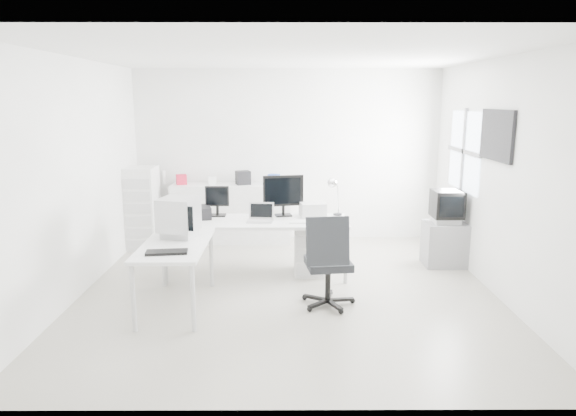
{
  "coord_description": "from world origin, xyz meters",
  "views": [
    {
      "loc": [
        -0.02,
        -6.0,
        2.31
      ],
      "look_at": [
        0.0,
        0.2,
        1.0
      ],
      "focal_mm": 32.0,
      "sensor_mm": 36.0,
      "label": 1
    }
  ],
  "objects_px": {
    "inkjet_printer": "(194,213)",
    "office_chair": "(328,259)",
    "tv_cabinet": "(444,244)",
    "lcd_monitor_large": "(283,195)",
    "main_desk": "(257,247)",
    "crt_tv": "(447,207)",
    "sideboard": "(232,213)",
    "side_desk": "(177,275)",
    "lcd_monitor_small": "(217,202)",
    "crt_monitor": "(179,219)",
    "filing_cabinet": "(143,208)",
    "laptop": "(260,213)",
    "laser_printer": "(313,209)",
    "drawer_pedestal": "(309,252)"
  },
  "relations": [
    {
      "from": "lcd_monitor_large",
      "to": "laser_printer",
      "type": "relative_size",
      "value": 1.72
    },
    {
      "from": "crt_monitor",
      "to": "main_desk",
      "type": "bearing_deg",
      "value": 58.46
    },
    {
      "from": "laser_printer",
      "to": "filing_cabinet",
      "type": "height_order",
      "value": "filing_cabinet"
    },
    {
      "from": "crt_monitor",
      "to": "office_chair",
      "type": "distance_m",
      "value": 1.78
    },
    {
      "from": "lcd_monitor_large",
      "to": "laser_printer",
      "type": "bearing_deg",
      "value": -15.62
    },
    {
      "from": "inkjet_printer",
      "to": "laser_printer",
      "type": "bearing_deg",
      "value": -10.33
    },
    {
      "from": "office_chair",
      "to": "laptop",
      "type": "bearing_deg",
      "value": 122.98
    },
    {
      "from": "inkjet_printer",
      "to": "office_chair",
      "type": "relative_size",
      "value": 0.4
    },
    {
      "from": "tv_cabinet",
      "to": "filing_cabinet",
      "type": "height_order",
      "value": "filing_cabinet"
    },
    {
      "from": "inkjet_printer",
      "to": "filing_cabinet",
      "type": "distance_m",
      "value": 1.58
    },
    {
      "from": "side_desk",
      "to": "inkjet_printer",
      "type": "distance_m",
      "value": 1.28
    },
    {
      "from": "inkjet_printer",
      "to": "crt_monitor",
      "type": "xyz_separation_m",
      "value": [
        0.0,
        -0.95,
        0.13
      ]
    },
    {
      "from": "side_desk",
      "to": "lcd_monitor_small",
      "type": "xyz_separation_m",
      "value": [
        0.3,
        1.35,
        0.58
      ]
    },
    {
      "from": "laser_printer",
      "to": "inkjet_printer",
      "type": "bearing_deg",
      "value": 175.22
    },
    {
      "from": "crt_tv",
      "to": "lcd_monitor_small",
      "type": "bearing_deg",
      "value": -177.69
    },
    {
      "from": "side_desk",
      "to": "tv_cabinet",
      "type": "height_order",
      "value": "side_desk"
    },
    {
      "from": "drawer_pedestal",
      "to": "tv_cabinet",
      "type": "xyz_separation_m",
      "value": [
        1.93,
        0.33,
        0.01
      ]
    },
    {
      "from": "filing_cabinet",
      "to": "lcd_monitor_large",
      "type": "bearing_deg",
      "value": -25.12
    },
    {
      "from": "crt_monitor",
      "to": "filing_cabinet",
      "type": "height_order",
      "value": "filing_cabinet"
    },
    {
      "from": "lcd_monitor_large",
      "to": "office_chair",
      "type": "distance_m",
      "value": 1.49
    },
    {
      "from": "side_desk",
      "to": "crt_monitor",
      "type": "height_order",
      "value": "crt_monitor"
    },
    {
      "from": "drawer_pedestal",
      "to": "tv_cabinet",
      "type": "distance_m",
      "value": 1.96
    },
    {
      "from": "tv_cabinet",
      "to": "lcd_monitor_large",
      "type": "bearing_deg",
      "value": -176.79
    },
    {
      "from": "drawer_pedestal",
      "to": "filing_cabinet",
      "type": "xyz_separation_m",
      "value": [
        -2.57,
        1.24,
        0.35
      ]
    },
    {
      "from": "sideboard",
      "to": "inkjet_printer",
      "type": "bearing_deg",
      "value": -102.53
    },
    {
      "from": "lcd_monitor_small",
      "to": "crt_monitor",
      "type": "distance_m",
      "value": 1.14
    },
    {
      "from": "lcd_monitor_small",
      "to": "filing_cabinet",
      "type": "xyz_separation_m",
      "value": [
        -1.32,
        1.04,
        -0.31
      ]
    },
    {
      "from": "lcd_monitor_small",
      "to": "crt_tv",
      "type": "relative_size",
      "value": 0.8
    },
    {
      "from": "inkjet_printer",
      "to": "sideboard",
      "type": "relative_size",
      "value": 0.23
    },
    {
      "from": "side_desk",
      "to": "tv_cabinet",
      "type": "relative_size",
      "value": 2.26
    },
    {
      "from": "laptop",
      "to": "sideboard",
      "type": "distance_m",
      "value": 1.86
    },
    {
      "from": "laser_printer",
      "to": "drawer_pedestal",
      "type": "bearing_deg",
      "value": -115.45
    },
    {
      "from": "side_desk",
      "to": "lcd_monitor_large",
      "type": "height_order",
      "value": "lcd_monitor_large"
    },
    {
      "from": "inkjet_printer",
      "to": "crt_monitor",
      "type": "bearing_deg",
      "value": -104.62
    },
    {
      "from": "crt_monitor",
      "to": "crt_tv",
      "type": "bearing_deg",
      "value": 32.89
    },
    {
      "from": "main_desk",
      "to": "crt_tv",
      "type": "height_order",
      "value": "crt_tv"
    },
    {
      "from": "inkjet_printer",
      "to": "sideboard",
      "type": "height_order",
      "value": "sideboard"
    },
    {
      "from": "crt_monitor",
      "to": "crt_tv",
      "type": "xyz_separation_m",
      "value": [
        3.48,
        1.23,
        -0.12
      ]
    },
    {
      "from": "filing_cabinet",
      "to": "side_desk",
      "type": "bearing_deg",
      "value": -66.93
    },
    {
      "from": "crt_monitor",
      "to": "sideboard",
      "type": "bearing_deg",
      "value": 95.66
    },
    {
      "from": "crt_monitor",
      "to": "office_chair",
      "type": "height_order",
      "value": "crt_monitor"
    },
    {
      "from": "inkjet_printer",
      "to": "office_chair",
      "type": "bearing_deg",
      "value": -48.79
    },
    {
      "from": "side_desk",
      "to": "filing_cabinet",
      "type": "bearing_deg",
      "value": 113.07
    },
    {
      "from": "crt_tv",
      "to": "crt_monitor",
      "type": "bearing_deg",
      "value": -160.57
    },
    {
      "from": "laptop",
      "to": "crt_monitor",
      "type": "bearing_deg",
      "value": -134.48
    },
    {
      "from": "lcd_monitor_large",
      "to": "sideboard",
      "type": "xyz_separation_m",
      "value": [
        -0.86,
        1.38,
        -0.56
      ]
    },
    {
      "from": "crt_monitor",
      "to": "laptop",
      "type": "bearing_deg",
      "value": 53.27
    },
    {
      "from": "drawer_pedestal",
      "to": "lcd_monitor_small",
      "type": "bearing_deg",
      "value": 170.91
    },
    {
      "from": "side_desk",
      "to": "laptop",
      "type": "relative_size",
      "value": 3.98
    },
    {
      "from": "side_desk",
      "to": "laptop",
      "type": "distance_m",
      "value": 1.43
    }
  ]
}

